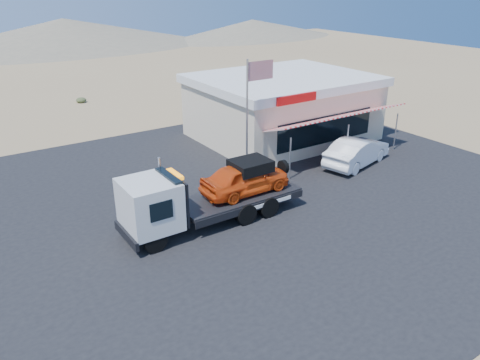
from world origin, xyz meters
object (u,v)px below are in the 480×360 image
(jerky_store, at_px, (282,107))
(flagpole, at_px, (251,106))
(tow_truck, at_px, (209,192))
(white_sedan, at_px, (357,151))

(jerky_store, bearing_deg, flagpole, -141.21)
(tow_truck, bearing_deg, flagpole, 35.20)
(white_sedan, xyz_separation_m, flagpole, (-5.88, 1.68, 2.99))
(tow_truck, bearing_deg, white_sedan, 6.90)
(white_sedan, bearing_deg, flagpole, 59.92)
(jerky_store, distance_m, flagpole, 7.36)
(tow_truck, height_order, jerky_store, jerky_store)
(tow_truck, relative_size, flagpole, 1.29)
(flagpole, bearing_deg, tow_truck, -144.80)
(white_sedan, distance_m, flagpole, 6.81)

